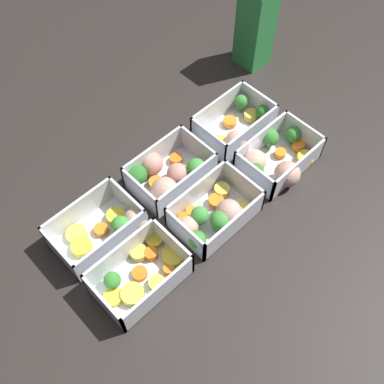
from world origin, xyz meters
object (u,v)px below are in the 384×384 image
Objects in this scene: container_near_right at (277,159)px; container_far_left at (106,227)px; container_near_left at (140,274)px; juice_carton at (255,26)px; container_far_right at (236,126)px; container_far_center at (167,175)px; container_near_center at (214,215)px.

container_near_right is 0.92× the size of container_far_left.
juice_carton is at bearing 23.62° from container_near_left.
container_far_left is (-0.34, 0.11, -0.00)m from container_near_right.
container_far_left and container_far_right have the same top height.
container_far_left and container_far_center have the same top height.
container_far_left is 1.11× the size of container_far_center.
juice_carton is (0.20, 0.25, 0.07)m from container_near_right.
container_far_right is (0.19, -0.01, -0.00)m from container_far_center.
container_far_right is at bearing -146.04° from juice_carton.
container_near_center is 0.22m from container_far_right.
container_far_left is at bearing -166.19° from juice_carton.
container_near_right is at bearing -94.50° from container_far_right.
container_near_left and container_far_center have the same top height.
container_far_right is at bearing 17.25° from container_near_left.
container_near_left is 1.08× the size of container_near_right.
juice_carton reaches higher than container_far_right.
juice_carton is (0.55, 0.24, 0.08)m from container_near_left.
container_near_right is 0.33m from juice_carton.
container_far_center is (-0.00, 0.12, 0.00)m from container_near_center.
container_near_center is at bearing -2.36° from container_near_left.
container_near_right is at bearing -18.79° from container_far_left.
container_far_right is (0.19, 0.12, -0.00)m from container_near_center.
container_far_left is (0.01, 0.11, 0.00)m from container_near_left.
container_near_center is at bearing -36.56° from container_far_left.
container_near_right is 1.01× the size of container_far_right.
container_near_center is at bearing -147.74° from container_far_right.
juice_carton reaches higher than container_near_left.
container_near_center and container_far_center have the same top height.
container_far_center is (0.15, 0.01, 0.00)m from container_far_left.
container_far_right is (0.36, 0.11, 0.00)m from container_near_left.
container_far_center is (0.17, 0.12, 0.01)m from container_near_left.
juice_carton is at bearing 17.85° from container_far_center.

